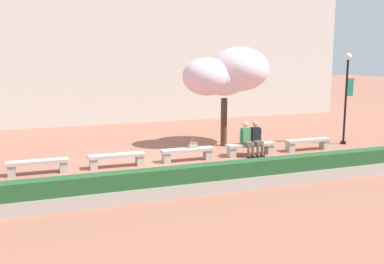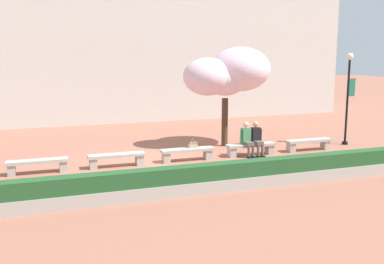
{
  "view_description": "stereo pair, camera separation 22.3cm",
  "coord_description": "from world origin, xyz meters",
  "views": [
    {
      "loc": [
        -4.07,
        -14.74,
        3.82
      ],
      "look_at": [
        1.52,
        0.2,
        1.0
      ],
      "focal_mm": 42.0,
      "sensor_mm": 36.0,
      "label": 1
    },
    {
      "loc": [
        -3.86,
        -14.81,
        3.82
      ],
      "look_at": [
        1.52,
        0.2,
        1.0
      ],
      "focal_mm": 42.0,
      "sensor_mm": 36.0,
      "label": 2
    }
  ],
  "objects": [
    {
      "name": "stone_bench_east_end",
      "position": [
        3.81,
        0.0,
        0.31
      ],
      "size": [
        1.92,
        0.44,
        0.45
      ],
      "color": "#ADA89E",
      "rests_on": "ground"
    },
    {
      "name": "ground_plane",
      "position": [
        0.0,
        0.0,
        0.0
      ],
      "size": [
        100.0,
        100.0,
        0.0
      ],
      "primitive_type": "plane",
      "color": "#9E604C"
    },
    {
      "name": "person_seated_left",
      "position": [
        3.61,
        -0.05,
        0.7
      ],
      "size": [
        0.51,
        0.7,
        1.29
      ],
      "color": "black",
      "rests_on": "ground"
    },
    {
      "name": "stone_bench_near_east",
      "position": [
        1.27,
        0.0,
        0.31
      ],
      "size": [
        1.92,
        0.44,
        0.45
      ],
      "color": "#ADA89E",
      "rests_on": "ground"
    },
    {
      "name": "building_facade",
      "position": [
        0.0,
        11.39,
        3.56
      ],
      "size": [
        29.21,
        4.0,
        7.13
      ],
      "primitive_type": "cube",
      "color": "beige",
      "rests_on": "ground"
    },
    {
      "name": "cherry_tree_main",
      "position": [
        3.77,
        2.07,
        2.99
      ],
      "size": [
        3.68,
        2.57,
        4.07
      ],
      "color": "#473323",
      "rests_on": "ground"
    },
    {
      "name": "person_seated_right",
      "position": [
        4.01,
        -0.05,
        0.7
      ],
      "size": [
        0.51,
        0.69,
        1.29
      ],
      "color": "black",
      "rests_on": "ground"
    },
    {
      "name": "planter_hedge_foreground",
      "position": [
        0.0,
        -3.67,
        0.39
      ],
      "size": [
        19.03,
        0.5,
        0.8
      ],
      "color": "#ADA89E",
      "rests_on": "ground"
    },
    {
      "name": "stone_bench_far_east",
      "position": [
        6.35,
        0.0,
        0.31
      ],
      "size": [
        1.92,
        0.44,
        0.45
      ],
      "color": "#ADA89E",
      "rests_on": "ground"
    },
    {
      "name": "lamp_post_with_banner",
      "position": [
        8.52,
        0.52,
        2.3
      ],
      "size": [
        0.54,
        0.28,
        3.81
      ],
      "color": "black",
      "rests_on": "ground"
    },
    {
      "name": "stone_bench_near_west",
      "position": [
        -3.81,
        0.0,
        0.31
      ],
      "size": [
        1.92,
        0.44,
        0.45
      ],
      "color": "#ADA89E",
      "rests_on": "ground"
    },
    {
      "name": "stone_bench_center",
      "position": [
        -1.27,
        0.0,
        0.31
      ],
      "size": [
        1.92,
        0.44,
        0.45
      ],
      "color": "#ADA89E",
      "rests_on": "ground"
    },
    {
      "name": "handbag",
      "position": [
        1.49,
        0.02,
        0.58
      ],
      "size": [
        0.3,
        0.15,
        0.34
      ],
      "color": "tan",
      "rests_on": "stone_bench_near_east"
    }
  ]
}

